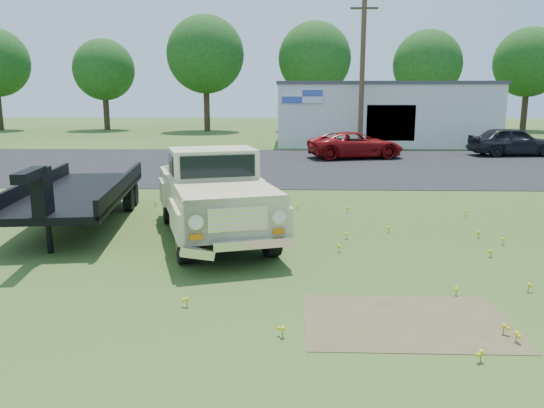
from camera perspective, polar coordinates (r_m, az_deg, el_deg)
The scene contains 15 objects.
ground at distance 10.82m, azimuth 3.09°, elevation -5.91°, with size 140.00×140.00×0.00m, color #304C18.
asphalt_lot at distance 25.53m, azimuth 2.45°, elevation 4.24°, with size 90.00×14.00×0.02m, color black.
dirt_patch_a at distance 8.19m, azimuth 14.29°, elevation -12.16°, with size 3.00×2.00×0.01m, color brown.
dirt_patch_b at distance 14.31m, azimuth -5.22°, elevation -1.60°, with size 2.20×1.60×0.01m, color brown.
commercial_building at distance 37.85m, azimuth 11.58°, elevation 9.59°, with size 14.20×8.20×4.15m.
utility_pole_mid at distance 32.62m, azimuth 9.68°, elevation 13.78°, with size 1.60×0.30×9.00m.
treeline_b at distance 54.36m, azimuth -17.64°, elevation 13.59°, with size 5.76×5.76×8.57m.
treeline_c at distance 50.56m, azimuth -7.17°, elevation 15.66°, with size 7.04×7.04×10.47m.
treeline_d at distance 50.98m, azimuth 4.61°, elevation 15.32°, with size 6.72×6.72×10.00m.
treeline_e at distance 50.89m, azimuth 16.36°, elevation 14.19°, with size 6.08×6.08×9.04m.
treeline_f at distance 56.47m, azimuth 25.90°, elevation 13.54°, with size 6.40×6.40×9.52m.
vintage_pickup_truck at distance 12.25m, azimuth -6.32°, elevation 1.13°, with size 2.24×5.75×2.09m, color tan, non-canonical shape.
flatbed_trailer at distance 14.41m, azimuth -20.09°, elevation 1.66°, with size 2.31×6.92×1.89m, color black, non-canonical shape.
red_pickup at distance 28.42m, azimuth 9.00°, elevation 6.26°, with size 2.30×4.98×1.38m, color maroon.
dark_sedan at distance 32.09m, azimuth 24.41°, elevation 6.14°, with size 1.85×4.61×1.57m, color black.
Camera 1 is at (-0.23, -10.32, 3.25)m, focal length 35.00 mm.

